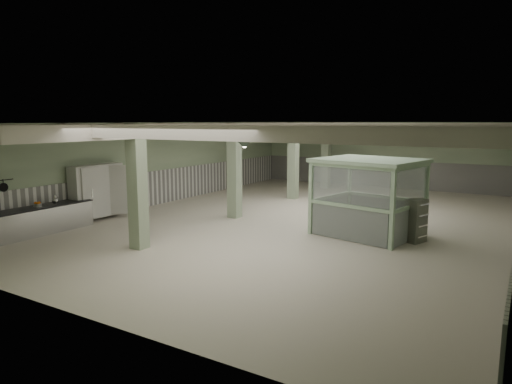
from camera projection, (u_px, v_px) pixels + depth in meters
The scene contains 29 objects.
floor at pixel (305, 220), 17.12m from camera, with size 20.00×20.00×0.00m, color beige.
ceiling at pixel (307, 123), 16.56m from camera, with size 14.00×20.00×0.02m, color silver.
wall_back at pixel (382, 155), 25.31m from camera, with size 14.00×0.02×3.60m, color #ACC29B.
wall_front at pixel (76, 224), 8.37m from camera, with size 14.00×0.02×3.60m, color #ACC29B.
wall_left at pixel (163, 163), 20.40m from camera, with size 0.02×20.00×3.60m, color #ACC29B.
wainscot_left at pixel (164, 186), 20.55m from camera, with size 0.05×19.90×1.50m, color white.
wainscot_back at pixel (381, 174), 25.45m from camera, with size 13.90×0.05×1.50m, color white.
girder at pixel (248, 128), 17.87m from camera, with size 0.45×19.90×0.40m, color silver.
beam_a at pixel (166, 132), 10.24m from camera, with size 13.90×0.35×0.32m, color silver.
beam_b at pixel (229, 130), 12.36m from camera, with size 13.90×0.35×0.32m, color silver.
beam_c at pixel (273, 129), 14.47m from camera, with size 13.90×0.35×0.32m, color silver.
beam_d at pixel (306, 128), 16.59m from camera, with size 13.90×0.35×0.32m, color silver.
beam_e at pixel (332, 127), 18.71m from camera, with size 13.90×0.35×0.32m, color silver.
beam_f at pixel (353, 126), 20.82m from camera, with size 13.90×0.35×0.32m, color silver.
beam_g at pixel (369, 126), 22.94m from camera, with size 13.90×0.35×0.32m, color silver.
column_a at pixel (137, 187), 13.03m from camera, with size 0.42×0.42×3.60m, color #8FA283.
column_b at pixel (234, 171), 17.27m from camera, with size 0.42×0.42×3.60m, color #8FA283.
column_c at pixel (293, 161), 21.50m from camera, with size 0.42×0.42×3.60m, color #8FA283.
column_d at pixel (326, 155), 24.89m from camera, with size 0.42×0.42×3.60m, color #8FA283.
pendant_front at pixel (244, 144), 12.16m from camera, with size 0.44×0.44×0.22m, color #2B392D.
pendant_mid at pixel (324, 138), 16.81m from camera, with size 0.44×0.44×0.22m, color #2B392D.
pendant_back at pixel (366, 134), 21.05m from camera, with size 0.44×0.44×0.22m, color #2B392D.
prep_counter at pixel (24, 223), 14.45m from camera, with size 0.83×4.74×0.91m.
pitcher_far at pixel (55, 200), 15.33m from camera, with size 0.21×0.24×0.30m, color #B5B6BA, non-canonical shape.
orange_bowl at pixel (38, 205), 14.84m from camera, with size 0.26×0.26×0.09m, color #B2B2B7.
skillet_far at pixel (4, 187), 14.15m from camera, with size 0.28×0.28×0.04m, color black.
walkin_cooler at pixel (98, 194), 16.96m from camera, with size 1.01×2.13×1.95m.
guard_booth at pixel (369, 183), 14.63m from camera, with size 3.53×3.17×2.48m.
filing_cabinet at pixel (416, 221), 13.87m from camera, with size 0.43×0.61×1.33m, color #5E6252.
Camera 1 is at (7.06, -15.30, 3.67)m, focal length 32.00 mm.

